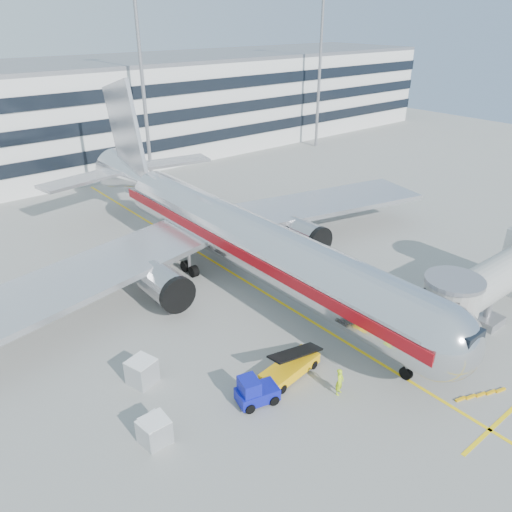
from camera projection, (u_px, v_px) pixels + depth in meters
ground at (320, 327)px, 39.36m from camera, size 180.00×180.00×0.00m
lead_in_line at (243, 279)px, 46.31m from camera, size 0.25×70.00×0.01m
stop_bar at (490, 430)px, 29.62m from camera, size 6.00×0.25×0.01m
main_jet at (231, 232)px, 45.65m from camera, size 50.95×48.70×16.06m
jet_bridge at (506, 274)px, 39.00m from camera, size 17.80×4.50×7.00m
terminal at (50, 118)px, 76.24m from camera, size 150.00×24.25×15.60m
light_mast_centre at (142, 74)px, 66.56m from camera, size 2.40×1.20×25.45m
light_mast_east at (320, 60)px, 85.86m from camera, size 2.40×1.20×25.45m
belt_loader at (290, 367)px, 33.82m from camera, size 4.98×2.32×2.33m
baggage_tug at (255, 392)px, 31.36m from camera, size 2.89×2.18×1.96m
cargo_container_left at (156, 430)px, 28.54m from camera, size 1.52×1.52×1.58m
cargo_container_right at (142, 371)px, 33.11m from camera, size 2.04×2.04×1.74m
cargo_container_front at (153, 431)px, 28.52m from camera, size 1.64×1.64×1.54m
ramp_worker at (340, 382)px, 32.05m from camera, size 0.82×0.67×1.93m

